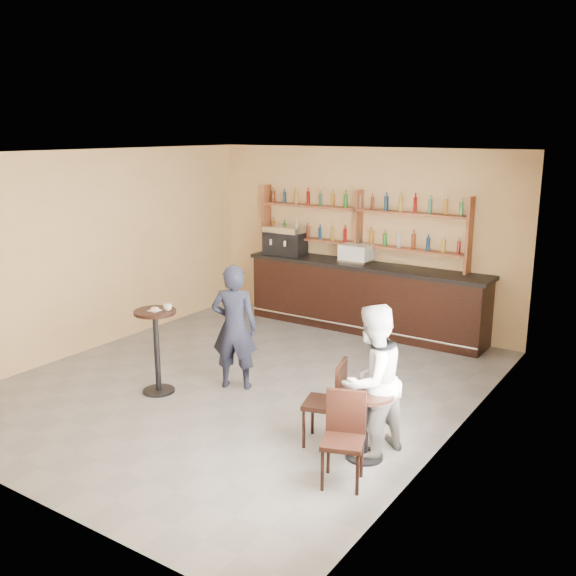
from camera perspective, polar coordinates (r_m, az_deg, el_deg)
The scene contains 23 objects.
floor at distance 9.21m, azimuth -3.83°, elevation -8.41°, with size 7.00×7.00×0.00m, color slate.
ceiling at distance 8.53m, azimuth -4.18°, elevation 11.90°, with size 7.00×7.00×0.00m, color white.
wall_back at distance 11.65m, azimuth 6.54°, elevation 4.46°, with size 7.00×7.00×0.00m, color #D8B17A.
wall_front at distance 6.42m, azimuth -23.38°, elevation -4.42°, with size 7.00×7.00×0.00m, color #D8B17A.
wall_left at distance 10.79m, azimuth -16.78°, elevation 3.21°, with size 7.00×7.00×0.00m, color #D8B17A.
wall_right at distance 7.35m, azimuth 14.93°, elevation -1.49°, with size 7.00×7.00×0.00m, color #D8B17A.
window_pane at distance 6.24m, azimuth 11.35°, elevation -3.07°, with size 2.00×2.00×0.00m, color white.
window_frame at distance 6.24m, azimuth 11.30°, elevation -3.06°, with size 0.04×1.70×2.10m, color black, non-canonical shape.
shelf_unit at distance 11.50m, azimuth 6.27°, elevation 5.41°, with size 4.00×0.26×1.40m, color brown, non-canonical shape.
liquor_bottles at distance 11.48m, azimuth 6.30°, elevation 6.25°, with size 3.68×0.10×1.00m, color #8C5919, non-canonical shape.
bar_counter at distance 11.43m, azimuth 6.81°, elevation -0.83°, with size 4.46×0.87×1.21m, color black, non-canonical shape.
espresso_machine at distance 12.08m, azimuth -0.25°, elevation 4.27°, with size 0.73×0.47×0.52m, color black, non-canonical shape.
pastry_case at distance 11.35m, azimuth 6.08°, elevation 3.04°, with size 0.54×0.43×0.33m, color silver, non-canonical shape.
pedestal_table at distance 8.87m, azimuth -11.57°, elevation -5.57°, with size 0.56×0.56×1.16m, color black, non-canonical shape.
napkin at distance 8.70m, azimuth -11.76°, elevation -1.96°, with size 0.15×0.15×0.00m, color white.
donut at distance 8.68m, azimuth -11.76°, elevation -1.84°, with size 0.12×0.12×0.04m, color #C97A49.
cup_pedestal at distance 8.66m, azimuth -10.65°, elevation -1.68°, with size 0.11×0.11×0.09m, color white.
man_main at distance 8.80m, azimuth -4.78°, elevation -3.47°, with size 0.64×0.42×1.74m, color black.
cafe_table at distance 7.13m, azimuth 6.90°, elevation -12.00°, with size 0.61×0.61×0.78m, color black, non-canonical shape.
cup_cafe at distance 6.94m, azimuth 7.37°, elevation -8.89°, with size 0.09×0.09×0.08m, color white.
chair_west at distance 7.36m, azimuth 3.22°, elevation -10.12°, with size 0.43×0.43×1.00m, color black, non-canonical shape.
chair_south at distance 6.60m, azimuth 4.90°, elevation -13.40°, with size 0.41×0.41×0.94m, color black, non-canonical shape.
patron_second at distance 7.06m, azimuth 7.44°, elevation -8.18°, with size 0.83×0.65×1.70m, color #949499.
Camera 1 is at (5.20, -6.75, 3.49)m, focal length 40.00 mm.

